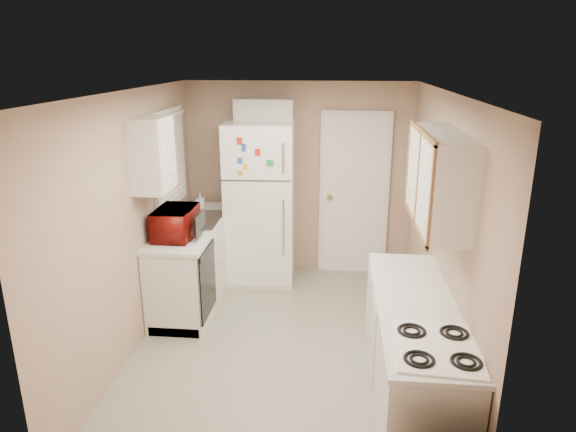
{
  "coord_description": "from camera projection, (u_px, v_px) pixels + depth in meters",
  "views": [
    {
      "loc": [
        0.46,
        -4.38,
        2.69
      ],
      "look_at": [
        0.0,
        0.5,
        1.15
      ],
      "focal_mm": 32.0,
      "sensor_mm": 36.0,
      "label": 1
    }
  ],
  "objects": [
    {
      "name": "soap_bottle",
      "position": [
        200.0,
        202.0,
        6.18
      ],
      "size": [
        0.1,
        0.1,
        0.21
      ],
      "primitive_type": "imported",
      "rotation": [
        0.0,
        0.0,
        0.08
      ],
      "color": "silver",
      "rests_on": "left_counter"
    },
    {
      "name": "cabinet_over_fridge",
      "position": [
        264.0,
        116.0,
        6.11
      ],
      "size": [
        0.7,
        0.3,
        0.4
      ],
      "primitive_type": "cube",
      "color": "silver",
      "rests_on": "wall_back"
    },
    {
      "name": "left_counter",
      "position": [
        195.0,
        261.0,
        5.83
      ],
      "size": [
        0.6,
        1.8,
        0.9
      ],
      "primitive_type": "cube",
      "color": "silver",
      "rests_on": "floor"
    },
    {
      "name": "window_blinds",
      "position": [
        170.0,
        159.0,
        5.65
      ],
      "size": [
        0.1,
        0.98,
        1.08
      ],
      "primitive_type": "cube",
      "color": "silver",
      "rests_on": "wall_left"
    },
    {
      "name": "stove",
      "position": [
        431.0,
        414.0,
        3.43
      ],
      "size": [
        0.58,
        0.69,
        0.8
      ],
      "primitive_type": "cube",
      "rotation": [
        0.0,
        0.0,
        -0.08
      ],
      "color": "white",
      "rests_on": "floor"
    },
    {
      "name": "dishwasher",
      "position": [
        207.0,
        281.0,
        5.22
      ],
      "size": [
        0.03,
        0.58,
        0.72
      ],
      "primitive_type": "cube",
      "color": "black",
      "rests_on": "floor"
    },
    {
      "name": "microwave",
      "position": [
        176.0,
        223.0,
        5.24
      ],
      "size": [
        0.55,
        0.31,
        0.37
      ],
      "primitive_type": "imported",
      "rotation": [
        0.0,
        0.0,
        1.57
      ],
      "color": "maroon",
      "rests_on": "left_counter"
    },
    {
      "name": "floor",
      "position": [
        283.0,
        343.0,
        5.01
      ],
      "size": [
        3.8,
        3.8,
        0.0
      ],
      "primitive_type": "plane",
      "color": "#AAA793",
      "rests_on": "ground"
    },
    {
      "name": "wall_left",
      "position": [
        133.0,
        223.0,
        4.77
      ],
      "size": [
        3.8,
        3.8,
        0.0
      ],
      "primitive_type": "plane",
      "color": "tan",
      "rests_on": "floor"
    },
    {
      "name": "ceiling",
      "position": [
        282.0,
        92.0,
        4.29
      ],
      "size": [
        3.8,
        3.8,
        0.0
      ],
      "primitive_type": "plane",
      "color": "white",
      "rests_on": "floor"
    },
    {
      "name": "upper_cabinet_left",
      "position": [
        152.0,
        155.0,
        4.79
      ],
      "size": [
        0.3,
        0.45,
        0.7
      ],
      "primitive_type": "cube",
      "color": "silver",
      "rests_on": "wall_left"
    },
    {
      "name": "right_counter",
      "position": [
        412.0,
        355.0,
        4.02
      ],
      "size": [
        0.6,
        2.0,
        0.9
      ],
      "primitive_type": "cube",
      "color": "silver",
      "rests_on": "floor"
    },
    {
      "name": "sink",
      "position": [
        197.0,
        223.0,
        5.85
      ],
      "size": [
        0.54,
        0.74,
        0.16
      ],
      "primitive_type": "cube",
      "color": "gray",
      "rests_on": "left_counter"
    },
    {
      "name": "upper_cabinet_right",
      "position": [
        440.0,
        178.0,
        3.88
      ],
      "size": [
        0.3,
        1.2,
        0.7
      ],
      "primitive_type": "cube",
      "color": "silver",
      "rests_on": "wall_right"
    },
    {
      "name": "interior_door",
      "position": [
        354.0,
        195.0,
        6.41
      ],
      "size": [
        0.86,
        0.06,
        2.08
      ],
      "primitive_type": "cube",
      "color": "white",
      "rests_on": "floor"
    },
    {
      "name": "wall_back",
      "position": [
        298.0,
        179.0,
        6.45
      ],
      "size": [
        2.8,
        2.8,
        0.0
      ],
      "primitive_type": "plane",
      "color": "tan",
      "rests_on": "floor"
    },
    {
      "name": "refrigerator",
      "position": [
        261.0,
        202.0,
        6.24
      ],
      "size": [
        0.84,
        0.81,
        1.95
      ],
      "primitive_type": "cube",
      "rotation": [
        0.0,
        0.0,
        0.04
      ],
      "color": "white",
      "rests_on": "floor"
    },
    {
      "name": "wall_front",
      "position": [
        247.0,
        337.0,
        2.84
      ],
      "size": [
        2.8,
        2.8,
        0.0
      ],
      "primitive_type": "plane",
      "color": "tan",
      "rests_on": "floor"
    },
    {
      "name": "wall_right",
      "position": [
        440.0,
        232.0,
        4.52
      ],
      "size": [
        3.8,
        3.8,
        0.0
      ],
      "primitive_type": "plane",
      "color": "tan",
      "rests_on": "floor"
    }
  ]
}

